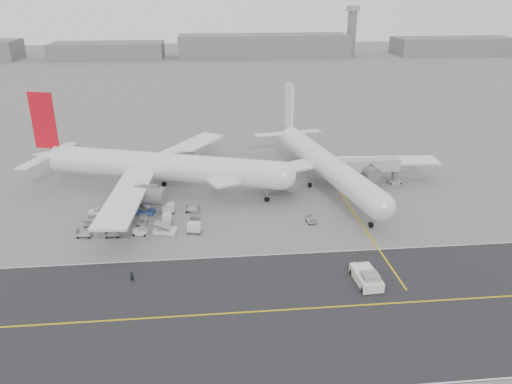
{
  "coord_description": "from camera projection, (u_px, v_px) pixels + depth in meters",
  "views": [
    {
      "loc": [
        0.97,
        -76.11,
        42.2
      ],
      "look_at": [
        9.92,
        12.0,
        5.83
      ],
      "focal_mm": 35.0,
      "sensor_mm": 36.0,
      "label": 1
    }
  ],
  "objects": [
    {
      "name": "jet_bridge",
      "position": [
        366.0,
        166.0,
        113.96
      ],
      "size": [
        16.4,
        3.26,
        6.21
      ],
      "rotation": [
        0.0,
        0.0,
        -0.0
      ],
      "color": "gray",
      "rests_on": "ground"
    },
    {
      "name": "ground",
      "position": [
        206.0,
        252.0,
        85.98
      ],
      "size": [
        700.0,
        700.0,
        0.0
      ],
      "primitive_type": "plane",
      "color": "gray",
      "rests_on": "ground"
    },
    {
      "name": "pushback_tug",
      "position": [
        367.0,
        277.0,
        76.4
      ],
      "size": [
        3.58,
        8.94,
        2.54
      ],
      "rotation": [
        0.0,
        0.0,
        0.05
      ],
      "color": "white",
      "rests_on": "ground"
    },
    {
      "name": "gse_cluster",
      "position": [
        143.0,
        224.0,
        96.23
      ],
      "size": [
        29.76,
        20.81,
        2.06
      ],
      "primitive_type": null,
      "rotation": [
        0.0,
        0.0,
        -0.14
      ],
      "color": "#98999E",
      "rests_on": "ground"
    },
    {
      "name": "horizon_buildings",
      "position": [
        248.0,
        57.0,
        328.07
      ],
      "size": [
        520.0,
        28.0,
        28.0
      ],
      "primitive_type": null,
      "color": "slate",
      "rests_on": "ground"
    },
    {
      "name": "ground_crew_a",
      "position": [
        132.0,
        277.0,
        76.81
      ],
      "size": [
        0.76,
        0.62,
        1.8
      ],
      "primitive_type": "imported",
      "rotation": [
        0.0,
        0.0,
        0.33
      ],
      "color": "black",
      "rests_on": "ground"
    },
    {
      "name": "taxiway",
      "position": [
        243.0,
        312.0,
        69.9
      ],
      "size": [
        220.0,
        59.0,
        0.03
      ],
      "color": "#27272A",
      "rests_on": "ground"
    },
    {
      "name": "airliner_b",
      "position": [
        325.0,
        163.0,
        112.22
      ],
      "size": [
        54.24,
        55.32,
        19.25
      ],
      "rotation": [
        0.0,
        0.0,
        0.19
      ],
      "color": "white",
      "rests_on": "ground"
    },
    {
      "name": "control_tower",
      "position": [
        352.0,
        30.0,
        333.04
      ],
      "size": [
        7.0,
        7.0,
        31.25
      ],
      "color": "slate",
      "rests_on": "ground"
    },
    {
      "name": "stray_dolly",
      "position": [
        311.0,
        223.0,
        96.5
      ],
      "size": [
        1.77,
        2.51,
        1.42
      ],
      "primitive_type": null,
      "rotation": [
        0.0,
        0.0,
        0.16
      ],
      "color": "silver",
      "rests_on": "ground"
    },
    {
      "name": "airliner_a",
      "position": [
        158.0,
        166.0,
        108.7
      ],
      "size": [
        59.27,
        58.14,
        21.19
      ],
      "rotation": [
        0.0,
        0.0,
        1.25
      ],
      "color": "white",
      "rests_on": "ground"
    }
  ]
}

